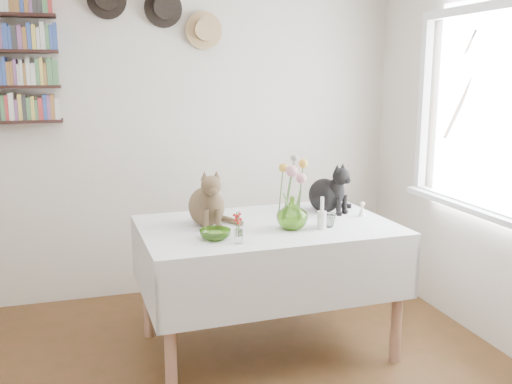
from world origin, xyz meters
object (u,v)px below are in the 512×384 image
object	(u,v)px
dining_table	(267,256)
tabby_cat	(206,196)
flower_vase	(292,213)
black_cat	(325,186)

from	to	relation	value
dining_table	tabby_cat	xyz separation A→B (m)	(-0.36, 0.09, 0.38)
dining_table	flower_vase	distance (m)	0.35
dining_table	flower_vase	bearing A→B (deg)	-53.12
dining_table	flower_vase	xyz separation A→B (m)	(0.11, -0.15, 0.30)
dining_table	tabby_cat	size ratio (longest dim) A/B	4.36
black_cat	dining_table	bearing A→B (deg)	170.76
black_cat	tabby_cat	bearing A→B (deg)	154.83
dining_table	black_cat	size ratio (longest dim) A/B	4.62
dining_table	tabby_cat	world-z (taller)	tabby_cat
black_cat	flower_vase	distance (m)	0.51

